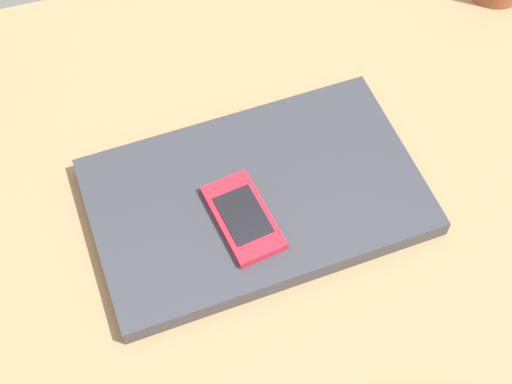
% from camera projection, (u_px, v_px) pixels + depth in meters
% --- Properties ---
extents(desk_surface, '(1.20, 0.80, 0.03)m').
position_uv_depth(desk_surface, '(211.00, 236.00, 0.76)').
color(desk_surface, '#9E7751').
rests_on(desk_surface, ground).
extents(laptop_closed, '(0.36, 0.23, 0.02)m').
position_uv_depth(laptop_closed, '(256.00, 197.00, 0.76)').
color(laptop_closed, '#33353D').
rests_on(laptop_closed, desk_surface).
extents(cell_phone_on_laptop, '(0.07, 0.11, 0.01)m').
position_uv_depth(cell_phone_on_laptop, '(243.00, 217.00, 0.72)').
color(cell_phone_on_laptop, red).
rests_on(cell_phone_on_laptop, laptop_closed).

